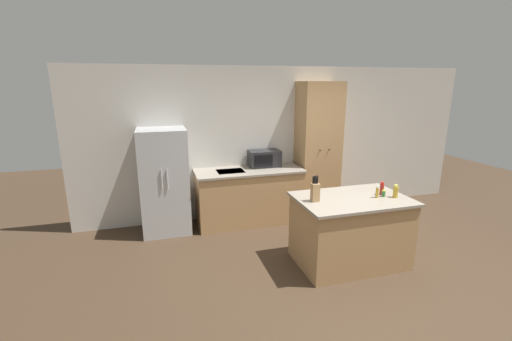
% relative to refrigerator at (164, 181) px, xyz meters
% --- Properties ---
extents(ground_plane, '(14.00, 14.00, 0.00)m').
position_rel_refrigerator_xyz_m(ground_plane, '(2.12, -1.98, -0.83)').
color(ground_plane, '#423021').
extents(wall_back, '(7.20, 0.06, 2.60)m').
position_rel_refrigerator_xyz_m(wall_back, '(2.12, 0.35, 0.47)').
color(wall_back, beige).
rests_on(wall_back, ground_plane).
extents(refrigerator, '(0.73, 0.67, 1.65)m').
position_rel_refrigerator_xyz_m(refrigerator, '(0.00, 0.00, 0.00)').
color(refrigerator, '#B7BABC').
rests_on(refrigerator, ground_plane).
extents(back_counter, '(1.79, 0.72, 0.92)m').
position_rel_refrigerator_xyz_m(back_counter, '(1.37, -0.02, -0.36)').
color(back_counter, tan).
rests_on(back_counter, ground_plane).
extents(pantry_cabinet, '(0.71, 0.53, 2.35)m').
position_rel_refrigerator_xyz_m(pantry_cabinet, '(2.65, 0.07, 0.35)').
color(pantry_cabinet, tan).
rests_on(pantry_cabinet, ground_plane).
extents(kitchen_island, '(1.42, 0.94, 0.90)m').
position_rel_refrigerator_xyz_m(kitchen_island, '(2.28, -1.71, -0.37)').
color(kitchen_island, tan).
rests_on(kitchen_island, ground_plane).
extents(microwave, '(0.53, 0.33, 0.28)m').
position_rel_refrigerator_xyz_m(microwave, '(1.69, 0.14, 0.24)').
color(microwave, '#232326').
rests_on(microwave, back_counter).
extents(knife_block, '(0.09, 0.08, 0.33)m').
position_rel_refrigerator_xyz_m(knife_block, '(1.76, -1.70, 0.20)').
color(knife_block, tan).
rests_on(knife_block, kitchen_island).
extents(spice_bottle_tall_dark, '(0.04, 0.04, 0.16)m').
position_rel_refrigerator_xyz_m(spice_bottle_tall_dark, '(2.58, -1.79, 0.15)').
color(spice_bottle_tall_dark, gold).
rests_on(spice_bottle_tall_dark, kitchen_island).
extents(spice_bottle_short_red, '(0.06, 0.06, 0.17)m').
position_rel_refrigerator_xyz_m(spice_bottle_short_red, '(2.81, -1.85, 0.15)').
color(spice_bottle_short_red, gold).
rests_on(spice_bottle_short_red, kitchen_island).
extents(spice_bottle_amber_oil, '(0.05, 0.05, 0.09)m').
position_rel_refrigerator_xyz_m(spice_bottle_amber_oil, '(2.69, -1.78, 0.12)').
color(spice_bottle_amber_oil, '#337033').
rests_on(spice_bottle_amber_oil, kitchen_island).
extents(spice_bottle_green_herb, '(0.05, 0.05, 0.17)m').
position_rel_refrigerator_xyz_m(spice_bottle_green_herb, '(2.72, -1.70, 0.16)').
color(spice_bottle_green_herb, '#B2281E').
rests_on(spice_bottle_green_herb, kitchen_island).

